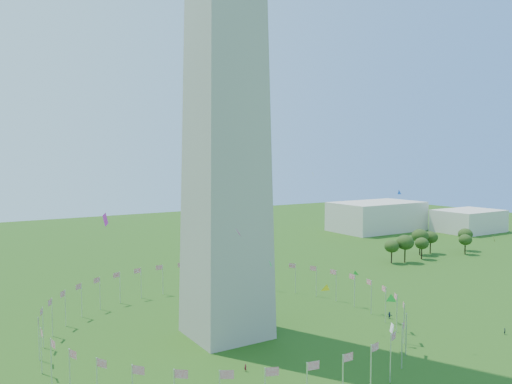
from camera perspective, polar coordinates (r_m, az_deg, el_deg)
flag_ring at (r=119.43m, az=-3.39°, el=-13.90°), size 80.24×80.24×9.00m
gov_building_east_a at (r=287.62m, az=13.62°, el=-2.71°), size 50.00×30.00×16.00m
gov_building_east_b at (r=299.50m, az=23.13°, el=-3.04°), size 35.00×25.00×12.00m
kites_aloft at (r=100.44m, az=10.81°, el=-8.66°), size 116.34×62.40×35.41m
tree_line_east at (r=218.69m, az=19.00°, el=-5.76°), size 53.10×15.61×10.80m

